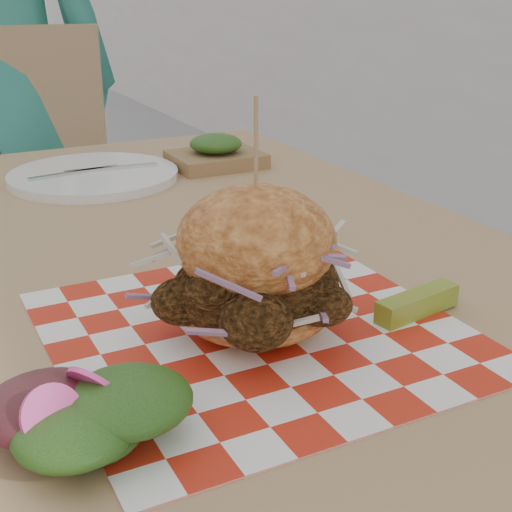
# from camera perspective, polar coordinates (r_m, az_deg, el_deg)

# --- Properties ---
(patio_table) EXTENTS (0.80, 1.20, 0.75)m
(patio_table) POSITION_cam_1_polar(r_m,az_deg,el_deg) (0.89, -6.60, -4.10)
(patio_table) COLOR tan
(patio_table) RESTS_ON ground
(patio_chair) EXTENTS (0.54, 0.54, 0.95)m
(patio_chair) POSITION_cam_1_polar(r_m,az_deg,el_deg) (1.82, -16.40, 4.53)
(patio_chair) COLOR tan
(patio_chair) RESTS_ON ground
(paper_liner) EXTENTS (0.36, 0.36, 0.00)m
(paper_liner) POSITION_cam_1_polar(r_m,az_deg,el_deg) (0.66, -0.00, -6.00)
(paper_liner) COLOR red
(paper_liner) RESTS_ON patio_table
(sandwich) EXTENTS (0.19, 0.19, 0.21)m
(sandwich) POSITION_cam_1_polar(r_m,az_deg,el_deg) (0.63, 0.00, -1.17)
(sandwich) COLOR #E68F41
(sandwich) RESTS_ON paper_liner
(pickle_spear) EXTENTS (0.10, 0.04, 0.02)m
(pickle_spear) POSITION_cam_1_polar(r_m,az_deg,el_deg) (0.70, 12.78, -3.73)
(pickle_spear) COLOR olive
(pickle_spear) RESTS_ON paper_liner
(side_salad) EXTENTS (0.13, 0.14, 0.05)m
(side_salad) POSITION_cam_1_polar(r_m,az_deg,el_deg) (0.52, -13.62, -13.37)
(side_salad) COLOR #3F1419
(side_salad) RESTS_ON patio_table
(place_setting) EXTENTS (0.27, 0.27, 0.02)m
(place_setting) POSITION_cam_1_polar(r_m,az_deg,el_deg) (1.18, -12.86, 6.28)
(place_setting) COLOR white
(place_setting) RESTS_ON patio_table
(kraft_tray) EXTENTS (0.15, 0.12, 0.06)m
(kraft_tray) POSITION_cam_1_polar(r_m,az_deg,el_deg) (1.23, -3.22, 8.19)
(kraft_tray) COLOR olive
(kraft_tray) RESTS_ON patio_table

